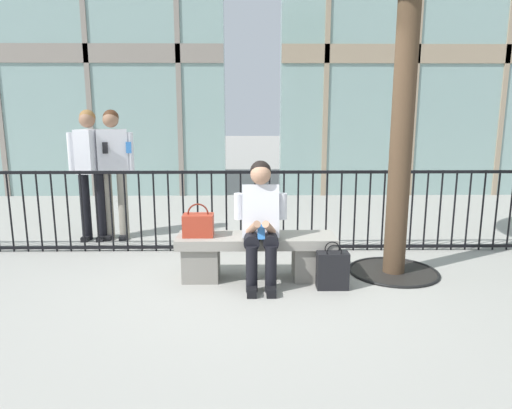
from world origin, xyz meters
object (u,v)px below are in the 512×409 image
handbag_on_bench (198,225)px  bystander_at_railing (90,165)px  bystander_further_back (113,164)px  stone_bench (256,253)px  shopping_bag (332,270)px  seated_person_with_phone (261,219)px

handbag_on_bench → bystander_at_railing: (-1.56, 1.51, 0.43)m
handbag_on_bench → bystander_further_back: bystander_further_back is taller
stone_bench → shopping_bag: bearing=-22.1°
stone_bench → handbag_on_bench: size_ratio=4.78×
stone_bench → seated_person_with_phone: bearing=-71.6°
bystander_at_railing → bystander_further_back: same height
handbag_on_bench → bystander_at_railing: bearing=135.9°
bystander_further_back → stone_bench: bearing=-40.0°
shopping_bag → seated_person_with_phone: bearing=166.3°
stone_bench → seated_person_with_phone: size_ratio=1.32×
bystander_at_railing → bystander_further_back: bearing=12.5°
shopping_bag → bystander_further_back: 3.29m
stone_bench → bystander_further_back: bearing=140.0°
shopping_bag → bystander_at_railing: 3.48m
seated_person_with_phone → bystander_at_railing: bystander_at_railing is taller
stone_bench → bystander_further_back: bystander_further_back is taller
bystander_further_back → handbag_on_bench: bearing=-50.9°
seated_person_with_phone → bystander_at_railing: bearing=143.3°
seated_person_with_phone → bystander_at_railing: size_ratio=0.71×
bystander_further_back → seated_person_with_phone: bearing=-41.6°
handbag_on_bench → shopping_bag: size_ratio=0.74×
handbag_on_bench → bystander_further_back: 2.07m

